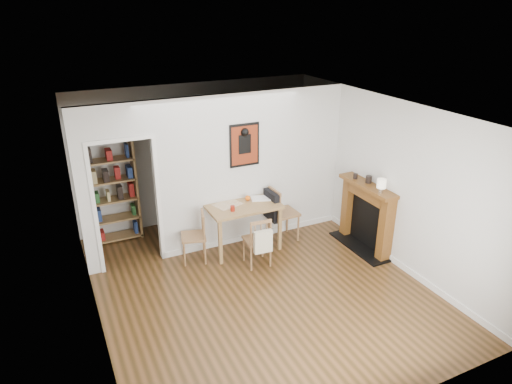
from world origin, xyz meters
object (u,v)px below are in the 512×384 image
chair_front (257,240)px  bookshelf (113,190)px  ceramic_jar_b (355,176)px  mantel_lamp (381,184)px  fireplace (367,214)px  chair_right (283,213)px  red_glass (233,208)px  orange_fruit (248,198)px  ceramic_jar_a (369,179)px  chair_left (193,237)px  notebook (261,198)px  dining_table (243,210)px

chair_front → bookshelf: (-1.85, 1.85, 0.50)m
ceramic_jar_b → mantel_lamp: bearing=-91.2°
bookshelf → fireplace: bearing=-29.4°
chair_right → red_glass: (-1.01, -0.17, 0.35)m
orange_fruit → chair_right: bearing=-10.1°
ceramic_jar_a → ceramic_jar_b: bearing=108.0°
chair_left → fireplace: (2.79, -0.82, 0.19)m
ceramic_jar_a → ceramic_jar_b: 0.26m
bookshelf → mantel_lamp: (3.67, -2.49, 0.37)m
chair_right → orange_fruit: 0.72m
red_glass → chair_right: bearing=9.4°
chair_right → ceramic_jar_a: bearing=-34.9°
chair_left → bookshelf: bookshelf is taller
notebook → ceramic_jar_b: ceramic_jar_b is taller
orange_fruit → notebook: 0.24m
red_glass → ceramic_jar_a: bearing=-16.4°
dining_table → fireplace: bearing=-24.0°
dining_table → ceramic_jar_b: 1.97m
chair_front → ceramic_jar_a: ceramic_jar_a is taller
chair_right → fireplace: size_ratio=0.78×
chair_front → chair_left: bearing=147.6°
dining_table → chair_front: size_ratio=1.42×
chair_right → chair_front: size_ratio=1.16×
bookshelf → ceramic_jar_a: bookshelf is taller
notebook → ceramic_jar_b: size_ratio=3.62×
ceramic_jar_a → notebook: bearing=150.2°
chair_front → bookshelf: bookshelf is taller
chair_left → ceramic_jar_a: ceramic_jar_a is taller
dining_table → ceramic_jar_a: (1.91, -0.80, 0.50)m
dining_table → chair_left: (-0.88, -0.03, -0.30)m
bookshelf → fireplace: (3.76, -2.12, -0.31)m
dining_table → chair_front: bearing=-90.9°
ceramic_jar_a → dining_table: bearing=157.2°
chair_left → ceramic_jar_a: size_ratio=6.97×
dining_table → notebook: notebook is taller
bookshelf → ceramic_jar_b: bookshelf is taller
chair_right → bookshelf: (-2.62, 1.28, 0.42)m
chair_right → red_glass: bearing=-170.6°
chair_front → mantel_lamp: size_ratio=3.77×
bookshelf → ceramic_jar_a: (3.76, -2.08, 0.29)m
chair_right → dining_table: bearing=179.9°
chair_right → ceramic_jar_b: size_ratio=10.84×
red_glass → mantel_lamp: bearing=-27.0°
chair_right → chair_left: bearing=-179.2°
red_glass → chair_left: bearing=167.1°
mantel_lamp → ceramic_jar_b: bearing=88.8°
notebook → fireplace: bearing=-31.1°
dining_table → red_glass: 0.34m
notebook → bookshelf: bearing=151.8°
chair_left → ceramic_jar_b: 2.87m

